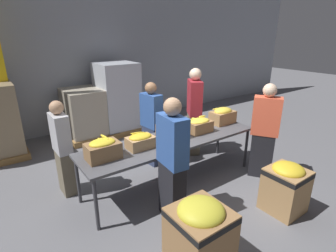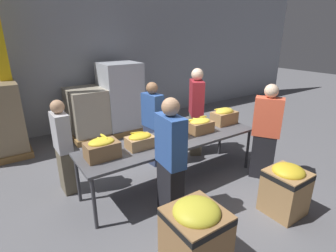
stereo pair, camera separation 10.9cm
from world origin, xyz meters
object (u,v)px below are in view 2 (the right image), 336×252
at_px(volunteer_1, 266,133).
at_px(donation_bin_1, 286,188).
at_px(volunteer_4, 63,148).
at_px(pallet_stack_0, 91,113).
at_px(volunteer_3, 170,162).
at_px(banana_box_1, 140,140).
at_px(donation_bin_0, 196,233).
at_px(banana_box_2, 172,129).
at_px(sorting_table, 172,142).
at_px(banana_box_0, 102,148).
at_px(volunteer_0, 196,113).
at_px(pallet_stack_1, 121,98).
at_px(banana_box_3, 200,125).
at_px(banana_box_4, 224,116).
at_px(volunteer_2, 153,125).
at_px(support_pillar, 1,55).

height_order(volunteer_1, donation_bin_1, volunteer_1).
distance_m(volunteer_4, donation_bin_1, 3.30).
bearing_deg(pallet_stack_0, volunteer_3, -92.12).
bearing_deg(banana_box_1, donation_bin_1, -46.87).
bearing_deg(donation_bin_0, pallet_stack_0, 85.02).
bearing_deg(volunteer_4, banana_box_2, 64.12).
height_order(sorting_table, banana_box_2, banana_box_2).
height_order(volunteer_1, volunteer_3, volunteer_3).
height_order(banana_box_0, donation_bin_0, banana_box_0).
height_order(banana_box_1, banana_box_2, banana_box_2).
xyz_separation_m(volunteer_1, volunteer_4, (-2.94, 1.47, -0.07)).
relative_size(sorting_table, volunteer_0, 1.71).
xyz_separation_m(banana_box_2, volunteer_1, (1.40, -0.76, -0.13)).
relative_size(volunteer_4, pallet_stack_1, 0.87).
relative_size(banana_box_2, pallet_stack_1, 0.24).
relative_size(banana_box_0, banana_box_3, 0.98).
xyz_separation_m(banana_box_4, volunteer_3, (-1.76, -0.77, -0.11)).
bearing_deg(volunteer_3, pallet_stack_0, 3.01).
height_order(banana_box_3, volunteer_0, volunteer_0).
relative_size(banana_box_2, volunteer_1, 0.25).
bearing_deg(banana_box_3, volunteer_2, 120.32).
distance_m(support_pillar, pallet_stack_0, 2.15).
relative_size(volunteer_4, donation_bin_1, 2.04).
bearing_deg(volunteer_3, volunteer_0, -43.62).
relative_size(volunteer_4, donation_bin_0, 1.87).
height_order(donation_bin_0, pallet_stack_0, pallet_stack_0).
height_order(volunteer_2, pallet_stack_1, pallet_stack_1).
xyz_separation_m(banana_box_2, donation_bin_0, (-0.78, -1.57, -0.52)).
xyz_separation_m(banana_box_1, pallet_stack_0, (0.20, 2.85, -0.33)).
distance_m(volunteer_0, donation_bin_0, 2.93).
bearing_deg(banana_box_4, banana_box_3, -172.31).
height_order(banana_box_2, volunteer_1, volunteer_1).
distance_m(banana_box_0, volunteer_4, 0.85).
relative_size(sorting_table, volunteer_1, 1.83).
distance_m(banana_box_0, banana_box_3, 1.74).
bearing_deg(volunteer_1, volunteer_0, -20.25).
bearing_deg(pallet_stack_1, sorting_table, -97.55).
height_order(volunteer_2, donation_bin_1, volunteer_2).
height_order(banana_box_1, volunteer_2, volunteer_2).
bearing_deg(donation_bin_0, pallet_stack_1, 75.29).
bearing_deg(volunteer_3, volunteer_2, -17.60).
relative_size(banana_box_2, donation_bin_0, 0.51).
height_order(banana_box_2, volunteer_3, volunteer_3).
bearing_deg(support_pillar, volunteer_4, -78.49).
height_order(banana_box_3, donation_bin_1, banana_box_3).
height_order(banana_box_2, banana_box_3, banana_box_2).
distance_m(volunteer_3, volunteer_4, 1.76).
height_order(donation_bin_0, pallet_stack_1, pallet_stack_1).
bearing_deg(banana_box_4, pallet_stack_0, 120.37).
distance_m(banana_box_2, pallet_stack_1, 2.77).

